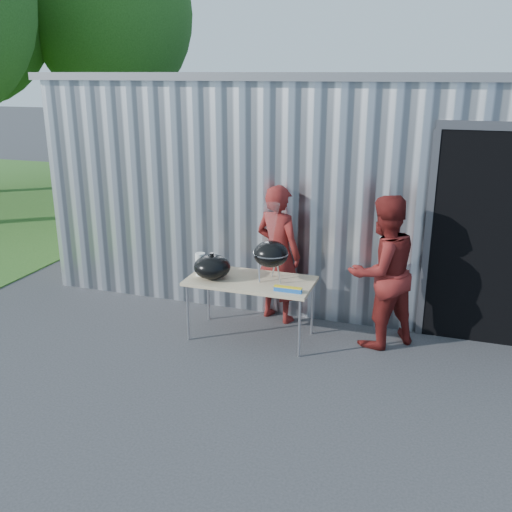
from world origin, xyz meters
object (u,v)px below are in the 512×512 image
(folding_table, at_px, (251,283))
(person_cook, at_px, (278,254))
(kettle_grill, at_px, (271,246))
(person_bystander, at_px, (382,272))

(folding_table, xyz_separation_m, person_cook, (0.15, 0.64, 0.18))
(kettle_grill, xyz_separation_m, person_bystander, (1.26, 0.29, -0.27))
(folding_table, bearing_deg, person_cook, 76.73)
(folding_table, relative_size, kettle_grill, 1.61)
(person_cook, bearing_deg, person_bystander, -172.73)
(folding_table, height_order, person_cook, person_cook)
(folding_table, height_order, kettle_grill, kettle_grill)
(person_bystander, bearing_deg, person_cook, -56.12)
(person_bystander, bearing_deg, kettle_grill, -30.00)
(kettle_grill, relative_size, person_bystander, 0.52)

